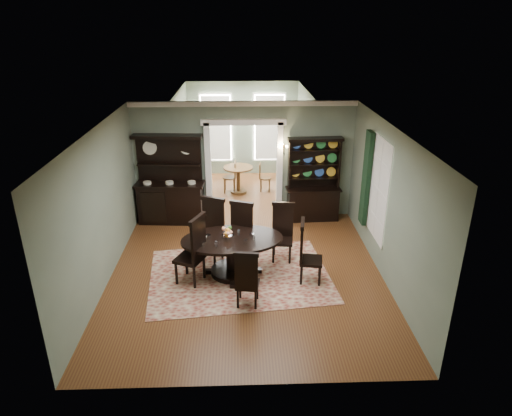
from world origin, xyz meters
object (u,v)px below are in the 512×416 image
(sideboard, at_px, (171,192))
(welsh_dresser, at_px, (313,190))
(parlor_table, at_px, (238,176))
(dining_table, at_px, (232,249))

(sideboard, xyz_separation_m, welsh_dresser, (3.60, 0.03, -0.01))
(welsh_dresser, relative_size, parlor_table, 2.48)
(dining_table, height_order, parlor_table, dining_table)
(dining_table, height_order, welsh_dresser, welsh_dresser)
(sideboard, bearing_deg, dining_table, -55.23)
(sideboard, distance_m, welsh_dresser, 3.60)
(dining_table, relative_size, parlor_table, 2.51)
(sideboard, bearing_deg, welsh_dresser, 4.56)
(sideboard, distance_m, parlor_table, 2.61)
(dining_table, relative_size, welsh_dresser, 1.01)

